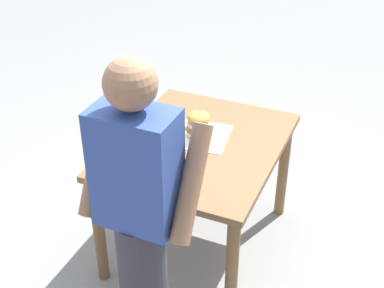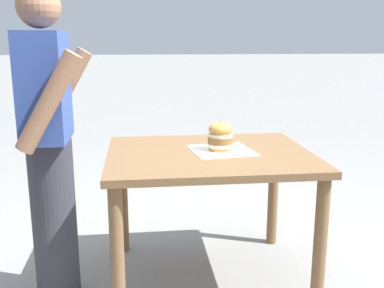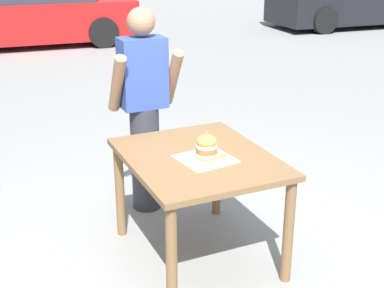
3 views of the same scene
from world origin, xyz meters
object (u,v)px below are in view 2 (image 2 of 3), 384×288
(patio_table, at_px, (209,172))
(diner_across_table, at_px, (49,143))
(pickle_spear, at_px, (224,144))
(sandwich, at_px, (220,136))

(patio_table, distance_m, diner_across_table, 0.90)
(pickle_spear, relative_size, diner_across_table, 0.06)
(sandwich, bearing_deg, patio_table, 113.10)
(patio_table, relative_size, sandwich, 5.85)
(patio_table, bearing_deg, diner_across_table, 95.08)
(sandwich, bearing_deg, diner_across_table, 96.49)
(patio_table, bearing_deg, pickle_spear, -43.54)
(diner_across_table, bearing_deg, patio_table, -84.92)
(patio_table, distance_m, sandwich, 0.22)
(patio_table, relative_size, diner_across_table, 0.69)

